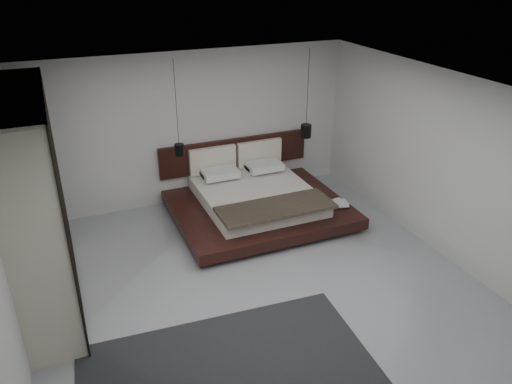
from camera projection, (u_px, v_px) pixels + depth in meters
name	position (u px, v px, depth m)	size (l,w,h in m)	color
floor	(255.00, 282.00, 7.20)	(6.00, 6.00, 0.00)	#999CA1
ceiling	(255.00, 90.00, 5.99)	(6.00, 6.00, 0.00)	white
wall_back	(192.00, 129.00, 9.09)	(6.00, 6.00, 0.00)	silver
wall_front	(395.00, 341.00, 4.10)	(6.00, 6.00, 0.00)	silver
wall_left	(6.00, 240.00, 5.55)	(6.00, 6.00, 0.00)	silver
wall_right	(435.00, 162.00, 7.64)	(6.00, 6.00, 0.00)	silver
lattice_screen	(16.00, 169.00, 7.65)	(0.05, 0.90, 2.60)	black
bed	(256.00, 200.00, 8.93)	(2.96, 2.47, 1.11)	black
book_lower	(334.00, 204.00, 8.80)	(0.23, 0.30, 0.03)	#99724C
book_upper	(334.00, 204.00, 8.75)	(0.23, 0.32, 0.02)	#99724C
pendant_left	(179.00, 149.00, 8.49)	(0.16, 0.16, 1.64)	black
pendant_right	(306.00, 131.00, 9.34)	(0.20, 0.20, 1.64)	black
wardrobe	(34.00, 203.00, 6.31)	(0.68, 2.89, 2.84)	beige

